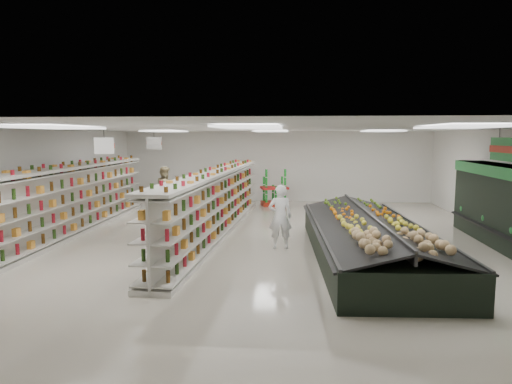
# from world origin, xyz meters

# --- Properties ---
(floor) EXTENTS (16.00, 16.00, 0.00)m
(floor) POSITION_xyz_m (0.00, 0.00, 0.00)
(floor) COLOR beige
(floor) RESTS_ON ground
(ceiling) EXTENTS (14.00, 16.00, 0.02)m
(ceiling) POSITION_xyz_m (0.00, 0.00, 3.20)
(ceiling) COLOR white
(ceiling) RESTS_ON wall_back
(wall_back) EXTENTS (14.00, 0.02, 3.20)m
(wall_back) POSITION_xyz_m (0.00, 8.00, 1.60)
(wall_back) COLOR white
(wall_back) RESTS_ON floor
(wall_front) EXTENTS (14.00, 0.02, 3.20)m
(wall_front) POSITION_xyz_m (0.00, -8.00, 1.60)
(wall_front) COLOR white
(wall_front) RESTS_ON floor
(wall_left) EXTENTS (0.02, 16.00, 3.20)m
(wall_left) POSITION_xyz_m (-7.00, 0.00, 1.60)
(wall_left) COLOR white
(wall_left) RESTS_ON floor
(aisle_sign_near) EXTENTS (0.52, 0.06, 0.75)m
(aisle_sign_near) POSITION_xyz_m (-3.80, -2.00, 2.75)
(aisle_sign_near) COLOR white
(aisle_sign_near) RESTS_ON ceiling
(aisle_sign_far) EXTENTS (0.52, 0.06, 0.75)m
(aisle_sign_far) POSITION_xyz_m (-3.80, 2.00, 2.75)
(aisle_sign_far) COLOR white
(aisle_sign_far) RESTS_ON ceiling
(gondola_left) EXTENTS (0.98, 12.06, 2.09)m
(gondola_left) POSITION_xyz_m (-5.93, -0.63, 0.96)
(gondola_left) COLOR silver
(gondola_left) RESTS_ON floor
(gondola_center) EXTENTS (1.42, 11.19, 1.94)m
(gondola_center) POSITION_xyz_m (-1.50, 0.64, 0.89)
(gondola_center) COLOR silver
(gondola_center) RESTS_ON floor
(produce_island) EXTENTS (3.07, 7.60, 1.12)m
(produce_island) POSITION_xyz_m (2.70, -1.74, 0.51)
(produce_island) COLOR black
(produce_island) RESTS_ON floor
(soda_endcap) EXTENTS (1.29, 1.04, 1.45)m
(soda_endcap) POSITION_xyz_m (0.01, 6.60, 0.70)
(soda_endcap) COLOR #B22514
(soda_endcap) RESTS_ON floor
(shopper_main) EXTENTS (0.68, 0.50, 1.72)m
(shopper_main) POSITION_xyz_m (0.50, -0.99, 0.86)
(shopper_main) COLOR white
(shopper_main) RESTS_ON floor
(shopper_background) EXTENTS (0.71, 0.97, 1.80)m
(shopper_background) POSITION_xyz_m (-4.20, 4.58, 0.90)
(shopper_background) COLOR #97885D
(shopper_background) RESTS_ON floor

